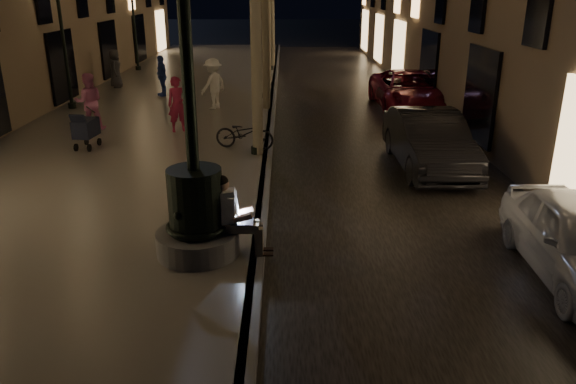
{
  "coord_description": "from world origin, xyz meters",
  "views": [
    {
      "loc": [
        0.47,
        -6.61,
        4.49
      ],
      "look_at": [
        0.53,
        3.0,
        0.93
      ],
      "focal_mm": 35.0,
      "sensor_mm": 36.0,
      "label": 1
    }
  ],
  "objects_px": {
    "seated_man_laptop": "(233,213)",
    "pedestrian_pink": "(89,102)",
    "lamp_left_b": "(61,23)",
    "stroller": "(86,128)",
    "lamp_curb_d": "(273,5)",
    "car_third": "(409,91)",
    "car_second": "(429,141)",
    "fountain_lamppost": "(195,197)",
    "pedestrian_red": "(178,104)",
    "lamp_curb_a": "(254,38)",
    "pedestrian_white": "(213,84)",
    "lamp_curb_c": "(270,11)",
    "pedestrian_dark": "(115,69)",
    "lamp_left_c": "(133,11)",
    "lamp_curb_b": "(265,19)",
    "bicycle": "(244,133)",
    "pedestrian_blue": "(162,76)"
  },
  "relations": [
    {
      "from": "lamp_left_b",
      "to": "stroller",
      "type": "bearing_deg",
      "value": -66.53
    },
    {
      "from": "lamp_curb_c",
      "to": "lamp_curb_d",
      "type": "bearing_deg",
      "value": 90.0
    },
    {
      "from": "fountain_lamppost",
      "to": "lamp_curb_a",
      "type": "xyz_separation_m",
      "value": [
        0.7,
        6.0,
        2.02
      ]
    },
    {
      "from": "lamp_curb_b",
      "to": "lamp_left_b",
      "type": "distance_m",
      "value": 7.38
    },
    {
      "from": "lamp_curb_a",
      "to": "car_third",
      "type": "bearing_deg",
      "value": 50.52
    },
    {
      "from": "pedestrian_pink",
      "to": "pedestrian_dark",
      "type": "bearing_deg",
      "value": -96.29
    },
    {
      "from": "fountain_lamppost",
      "to": "seated_man_laptop",
      "type": "height_order",
      "value": "fountain_lamppost"
    },
    {
      "from": "car_second",
      "to": "pedestrian_pink",
      "type": "distance_m",
      "value": 10.38
    },
    {
      "from": "car_third",
      "to": "pedestrian_pink",
      "type": "bearing_deg",
      "value": -160.96
    },
    {
      "from": "seated_man_laptop",
      "to": "pedestrian_pink",
      "type": "relative_size",
      "value": 0.79
    },
    {
      "from": "lamp_curb_a",
      "to": "lamp_left_c",
      "type": "bearing_deg",
      "value": 113.93
    },
    {
      "from": "bicycle",
      "to": "lamp_curb_a",
      "type": "bearing_deg",
      "value": -132.83
    },
    {
      "from": "lamp_curb_a",
      "to": "car_second",
      "type": "distance_m",
      "value": 5.17
    },
    {
      "from": "lamp_curb_a",
      "to": "car_second",
      "type": "xyz_separation_m",
      "value": [
        4.47,
        -0.72,
        -2.49
      ]
    },
    {
      "from": "lamp_curb_b",
      "to": "pedestrian_dark",
      "type": "relative_size",
      "value": 2.91
    },
    {
      "from": "seated_man_laptop",
      "to": "lamp_curb_c",
      "type": "distance_m",
      "value": 22.12
    },
    {
      "from": "lamp_curb_c",
      "to": "pedestrian_red",
      "type": "height_order",
      "value": "lamp_curb_c"
    },
    {
      "from": "lamp_curb_a",
      "to": "stroller",
      "type": "bearing_deg",
      "value": 173.56
    },
    {
      "from": "lamp_curb_b",
      "to": "car_second",
      "type": "relative_size",
      "value": 1.07
    },
    {
      "from": "lamp_curb_c",
      "to": "seated_man_laptop",
      "type": "bearing_deg",
      "value": -90.23
    },
    {
      "from": "car_third",
      "to": "pedestrian_pink",
      "type": "relative_size",
      "value": 2.94
    },
    {
      "from": "lamp_left_c",
      "to": "car_second",
      "type": "xyz_separation_m",
      "value": [
        11.57,
        -16.72,
        -2.49
      ]
    },
    {
      "from": "pedestrian_white",
      "to": "pedestrian_blue",
      "type": "xyz_separation_m",
      "value": [
        -2.42,
        2.59,
        -0.09
      ]
    },
    {
      "from": "car_second",
      "to": "pedestrian_dark",
      "type": "height_order",
      "value": "pedestrian_dark"
    },
    {
      "from": "fountain_lamppost",
      "to": "lamp_curb_b",
      "type": "distance_m",
      "value": 14.16
    },
    {
      "from": "lamp_curb_d",
      "to": "stroller",
      "type": "distance_m",
      "value": 24.06
    },
    {
      "from": "lamp_curb_d",
      "to": "car_third",
      "type": "bearing_deg",
      "value": -72.38
    },
    {
      "from": "seated_man_laptop",
      "to": "lamp_curb_d",
      "type": "height_order",
      "value": "lamp_curb_d"
    },
    {
      "from": "seated_man_laptop",
      "to": "pedestrian_blue",
      "type": "distance_m",
      "value": 15.08
    },
    {
      "from": "lamp_curb_a",
      "to": "bicycle",
      "type": "bearing_deg",
      "value": 124.11
    },
    {
      "from": "pedestrian_red",
      "to": "lamp_curb_b",
      "type": "bearing_deg",
      "value": 42.76
    },
    {
      "from": "car_second",
      "to": "fountain_lamppost",
      "type": "bearing_deg",
      "value": -135.6
    },
    {
      "from": "lamp_curb_b",
      "to": "stroller",
      "type": "height_order",
      "value": "lamp_curb_b"
    },
    {
      "from": "seated_man_laptop",
      "to": "lamp_left_c",
      "type": "relative_size",
      "value": 0.29
    },
    {
      "from": "lamp_curb_c",
      "to": "pedestrian_pink",
      "type": "height_order",
      "value": "lamp_curb_c"
    },
    {
      "from": "stroller",
      "to": "pedestrian_red",
      "type": "bearing_deg",
      "value": 48.64
    },
    {
      "from": "stroller",
      "to": "pedestrian_pink",
      "type": "distance_m",
      "value": 2.3
    },
    {
      "from": "fountain_lamppost",
      "to": "lamp_curb_c",
      "type": "xyz_separation_m",
      "value": [
        0.7,
        22.0,
        2.02
      ]
    },
    {
      "from": "lamp_curb_a",
      "to": "pedestrian_white",
      "type": "relative_size",
      "value": 2.65
    },
    {
      "from": "lamp_curb_c",
      "to": "lamp_left_c",
      "type": "distance_m",
      "value": 7.1
    },
    {
      "from": "fountain_lamppost",
      "to": "lamp_left_b",
      "type": "height_order",
      "value": "fountain_lamppost"
    },
    {
      "from": "pedestrian_white",
      "to": "bicycle",
      "type": "bearing_deg",
      "value": 51.43
    },
    {
      "from": "lamp_curb_d",
      "to": "bicycle",
      "type": "bearing_deg",
      "value": -90.83
    },
    {
      "from": "stroller",
      "to": "pedestrian_red",
      "type": "distance_m",
      "value": 2.96
    },
    {
      "from": "lamp_curb_d",
      "to": "lamp_left_c",
      "type": "xyz_separation_m",
      "value": [
        -7.1,
        -8.0,
        0.0
      ]
    },
    {
      "from": "lamp_curb_a",
      "to": "pedestrian_white",
      "type": "distance_m",
      "value": 6.54
    },
    {
      "from": "fountain_lamppost",
      "to": "pedestrian_blue",
      "type": "height_order",
      "value": "fountain_lamppost"
    },
    {
      "from": "seated_man_laptop",
      "to": "pedestrian_red",
      "type": "xyz_separation_m",
      "value": [
        -2.43,
        8.49,
        0.11
      ]
    },
    {
      "from": "lamp_curb_a",
      "to": "stroller",
      "type": "relative_size",
      "value": 4.18
    },
    {
      "from": "lamp_left_b",
      "to": "car_second",
      "type": "height_order",
      "value": "lamp_left_b"
    }
  ]
}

